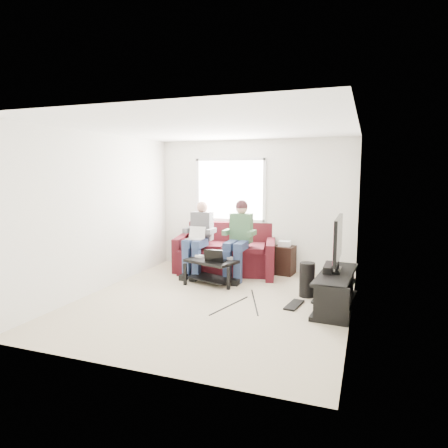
# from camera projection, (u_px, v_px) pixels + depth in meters

# --- Properties ---
(floor) EXTENTS (4.50, 4.50, 0.00)m
(floor) POSITION_uv_depth(u_px,v_px,m) (213.00, 302.00, 6.09)
(floor) COLOR beige
(floor) RESTS_ON ground
(ceiling) EXTENTS (4.50, 4.50, 0.00)m
(ceiling) POSITION_uv_depth(u_px,v_px,m) (212.00, 127.00, 5.75)
(ceiling) COLOR white
(ceiling) RESTS_ON wall_back
(wall_back) EXTENTS (4.50, 0.00, 4.50)m
(wall_back) POSITION_uv_depth(u_px,v_px,m) (254.00, 205.00, 8.02)
(wall_back) COLOR silver
(wall_back) RESTS_ON floor
(wall_front) EXTENTS (4.50, 0.00, 4.50)m
(wall_front) POSITION_uv_depth(u_px,v_px,m) (127.00, 242.00, 3.82)
(wall_front) COLOR silver
(wall_front) RESTS_ON floor
(wall_left) EXTENTS (0.00, 4.50, 4.50)m
(wall_left) POSITION_uv_depth(u_px,v_px,m) (100.00, 212.00, 6.59)
(wall_left) COLOR silver
(wall_left) RESTS_ON floor
(wall_right) EXTENTS (0.00, 4.50, 4.50)m
(wall_right) POSITION_uv_depth(u_px,v_px,m) (354.00, 223.00, 5.24)
(wall_right) COLOR silver
(wall_right) RESTS_ON floor
(window) EXTENTS (1.48, 0.04, 1.28)m
(window) POSITION_uv_depth(u_px,v_px,m) (230.00, 190.00, 8.13)
(window) COLOR white
(window) RESTS_ON wall_back
(sofa) EXTENTS (2.22, 1.30, 0.95)m
(sofa) POSITION_uv_depth(u_px,v_px,m) (225.00, 254.00, 7.90)
(sofa) COLOR #4B121F
(sofa) RESTS_ON floor
(person_left) EXTENTS (0.40, 0.70, 1.40)m
(person_left) POSITION_uv_depth(u_px,v_px,m) (199.00, 234.00, 7.62)
(person_left) COLOR navy
(person_left) RESTS_ON sofa
(person_right) EXTENTS (0.40, 0.71, 1.44)m
(person_right) POSITION_uv_depth(u_px,v_px,m) (239.00, 233.00, 7.36)
(person_right) COLOR navy
(person_right) RESTS_ON sofa
(laptop_silver) EXTENTS (0.35, 0.27, 0.24)m
(laptop_silver) POSITION_uv_depth(u_px,v_px,m) (195.00, 236.00, 7.48)
(laptop_silver) COLOR silver
(laptop_silver) RESTS_ON person_left
(coffee_table) EXTENTS (0.99, 0.77, 0.43)m
(coffee_table) POSITION_uv_depth(u_px,v_px,m) (211.00, 266.00, 7.03)
(coffee_table) COLOR black
(coffee_table) RESTS_ON floor
(laptop_black) EXTENTS (0.38, 0.30, 0.24)m
(laptop_black) POSITION_uv_depth(u_px,v_px,m) (216.00, 254.00, 6.88)
(laptop_black) COLOR black
(laptop_black) RESTS_ON coffee_table
(controller_a) EXTENTS (0.16, 0.13, 0.04)m
(controller_a) POSITION_uv_depth(u_px,v_px,m) (199.00, 256.00, 7.21)
(controller_a) COLOR silver
(controller_a) RESTS_ON coffee_table
(controller_b) EXTENTS (0.17, 0.14, 0.04)m
(controller_b) POSITION_uv_depth(u_px,v_px,m) (210.00, 256.00, 7.21)
(controller_b) COLOR black
(controller_b) RESTS_ON coffee_table
(controller_c) EXTENTS (0.16, 0.14, 0.04)m
(controller_c) POSITION_uv_depth(u_px,v_px,m) (230.00, 258.00, 7.05)
(controller_c) COLOR gray
(controller_c) RESTS_ON coffee_table
(tv_stand) EXTENTS (0.57, 1.55, 0.51)m
(tv_stand) POSITION_uv_depth(u_px,v_px,m) (336.00, 292.00, 5.83)
(tv_stand) COLOR black
(tv_stand) RESTS_ON floor
(tv) EXTENTS (0.12, 1.10, 0.81)m
(tv) POSITION_uv_depth(u_px,v_px,m) (338.00, 241.00, 5.83)
(tv) COLOR black
(tv) RESTS_ON tv_stand
(soundbar) EXTENTS (0.12, 0.50, 0.10)m
(soundbar) POSITION_uv_depth(u_px,v_px,m) (329.00, 267.00, 5.92)
(soundbar) COLOR black
(soundbar) RESTS_ON tv_stand
(drink_cup) EXTENTS (0.08, 0.08, 0.12)m
(drink_cup) POSITION_uv_depth(u_px,v_px,m) (336.00, 260.00, 6.39)
(drink_cup) COLOR olive
(drink_cup) RESTS_ON tv_stand
(console_white) EXTENTS (0.30, 0.22, 0.06)m
(console_white) POSITION_uv_depth(u_px,v_px,m) (333.00, 295.00, 5.45)
(console_white) COLOR silver
(console_white) RESTS_ON tv_stand
(console_grey) EXTENTS (0.34, 0.26, 0.08)m
(console_grey) POSITION_uv_depth(u_px,v_px,m) (337.00, 281.00, 6.10)
(console_grey) COLOR gray
(console_grey) RESTS_ON tv_stand
(console_black) EXTENTS (0.38, 0.30, 0.07)m
(console_black) POSITION_uv_depth(u_px,v_px,m) (335.00, 287.00, 5.78)
(console_black) COLOR black
(console_black) RESTS_ON tv_stand
(subwoofer) EXTENTS (0.24, 0.24, 0.55)m
(subwoofer) POSITION_uv_depth(u_px,v_px,m) (307.00, 280.00, 6.30)
(subwoofer) COLOR black
(subwoofer) RESTS_ON floor
(keyboard_floor) EXTENTS (0.24, 0.52, 0.03)m
(keyboard_floor) POSITION_uv_depth(u_px,v_px,m) (294.00, 305.00, 5.89)
(keyboard_floor) COLOR black
(keyboard_floor) RESTS_ON floor
(end_table) EXTENTS (0.37, 0.37, 0.65)m
(end_table) POSITION_uv_depth(u_px,v_px,m) (284.00, 259.00, 7.69)
(end_table) COLOR black
(end_table) RESTS_ON floor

